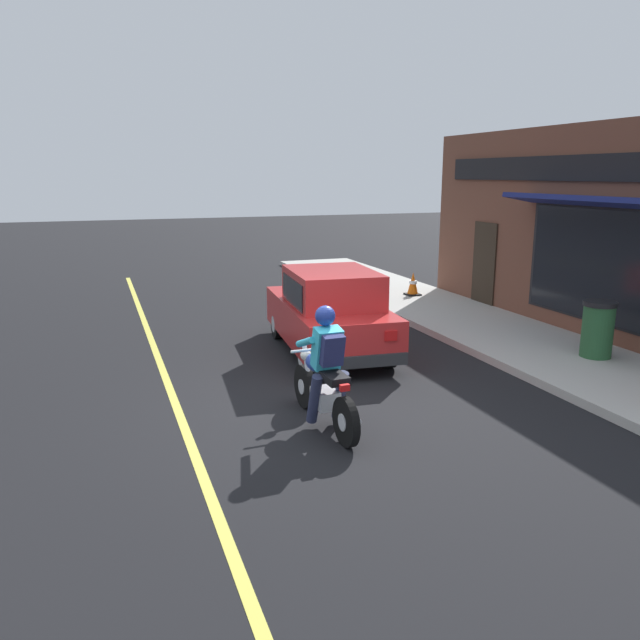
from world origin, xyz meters
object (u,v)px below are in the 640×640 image
(trash_bin, at_px, (598,329))
(car_hatchback, at_px, (329,312))
(traffic_cone, at_px, (413,284))
(motorcycle_with_rider, at_px, (325,377))

(trash_bin, bearing_deg, car_hatchback, 151.15)
(traffic_cone, bearing_deg, trash_bin, -87.29)
(motorcycle_with_rider, relative_size, trash_bin, 2.06)
(trash_bin, xyz_separation_m, traffic_cone, (-0.29, 6.12, -0.20))
(motorcycle_with_rider, distance_m, traffic_cone, 8.71)
(traffic_cone, bearing_deg, car_hatchback, -134.53)
(car_hatchback, xyz_separation_m, traffic_cone, (3.80, 3.87, -0.33))
(car_hatchback, bearing_deg, trash_bin, -28.85)
(car_hatchback, distance_m, trash_bin, 4.68)
(motorcycle_with_rider, height_order, car_hatchback, motorcycle_with_rider)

